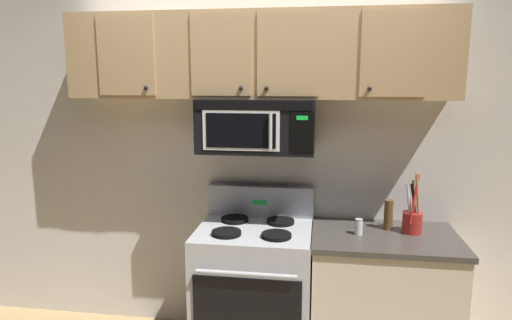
# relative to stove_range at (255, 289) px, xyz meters

# --- Properties ---
(back_wall) EXTENTS (5.20, 0.10, 2.70)m
(back_wall) POSITION_rel_stove_range_xyz_m (0.00, 0.37, 0.88)
(back_wall) COLOR silver
(back_wall) RESTS_ON ground_plane
(stove_range) EXTENTS (0.76, 0.69, 1.12)m
(stove_range) POSITION_rel_stove_range_xyz_m (0.00, 0.00, 0.00)
(stove_range) COLOR #B7BABF
(stove_range) RESTS_ON ground_plane
(over_range_microwave) EXTENTS (0.76, 0.43, 0.35)m
(over_range_microwave) POSITION_rel_stove_range_xyz_m (-0.00, 0.12, 1.11)
(over_range_microwave) COLOR black
(upper_cabinets) EXTENTS (2.50, 0.36, 0.55)m
(upper_cabinets) POSITION_rel_stove_range_xyz_m (-0.00, 0.15, 1.56)
(upper_cabinets) COLOR tan
(counter_segment) EXTENTS (0.93, 0.65, 0.90)m
(counter_segment) POSITION_rel_stove_range_xyz_m (0.84, 0.01, -0.02)
(counter_segment) COLOR beige
(counter_segment) RESTS_ON ground_plane
(utensil_crock_red) EXTENTS (0.12, 0.13, 0.39)m
(utensil_crock_red) POSITION_rel_stove_range_xyz_m (1.02, 0.07, 0.53)
(utensil_crock_red) COLOR red
(utensil_crock_red) RESTS_ON counter_segment
(salt_shaker) EXTENTS (0.05, 0.05, 0.10)m
(salt_shaker) POSITION_rel_stove_range_xyz_m (0.67, -0.02, 0.48)
(salt_shaker) COLOR white
(salt_shaker) RESTS_ON counter_segment
(pepper_mill) EXTENTS (0.06, 0.06, 0.20)m
(pepper_mill) POSITION_rel_stove_range_xyz_m (0.87, 0.11, 0.53)
(pepper_mill) COLOR brown
(pepper_mill) RESTS_ON counter_segment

